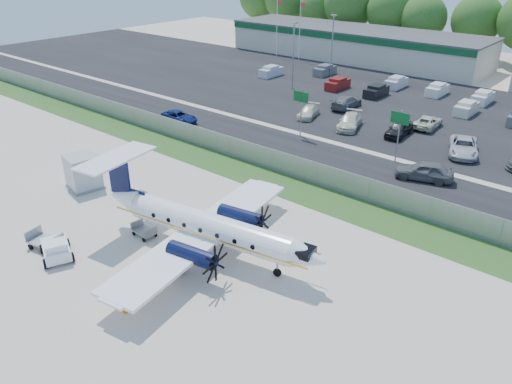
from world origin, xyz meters
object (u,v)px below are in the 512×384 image
Objects in this scene: aircraft at (205,225)px; service_container at (83,173)px; baggage_cart_far at (144,231)px; baggage_cart_near at (45,241)px; pushback_tug at (56,249)px.

aircraft reaches higher than service_container.
service_container reaches higher than baggage_cart_far.
aircraft is 11.03m from baggage_cart_near.
aircraft is 5.25m from baggage_cart_far.
aircraft reaches higher than baggage_cart_far.
pushback_tug is at bearing -112.12° from baggage_cart_far.
pushback_tug is 1.23× the size of baggage_cart_near.
baggage_cart_far is (2.20, 5.42, -0.25)m from pushback_tug.
service_container is (-14.88, 0.43, -0.72)m from aircraft.
service_container is (-10.07, 1.80, 0.91)m from baggage_cart_far.
service_container reaches higher than pushback_tug.
baggage_cart_far is at bearing -10.16° from service_container.
pushback_tug is (-7.01, -6.79, -1.37)m from aircraft.
aircraft reaches higher than pushback_tug.
aircraft is 9.57× the size of baggage_cart_far.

